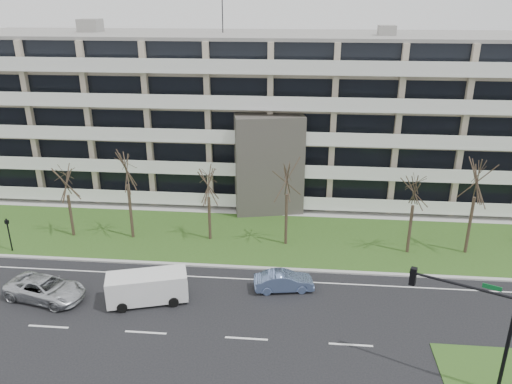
# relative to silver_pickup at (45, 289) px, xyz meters

# --- Properties ---
(ground) EXTENTS (160.00, 160.00, 0.00)m
(ground) POSITION_rel_silver_pickup_xyz_m (13.54, -2.89, -0.74)
(ground) COLOR black
(ground) RESTS_ON ground
(grass_verge) EXTENTS (90.00, 10.00, 0.06)m
(grass_verge) POSITION_rel_silver_pickup_xyz_m (13.54, 10.11, -0.71)
(grass_verge) COLOR #2F4D19
(grass_verge) RESTS_ON ground
(curb) EXTENTS (90.00, 0.35, 0.12)m
(curb) POSITION_rel_silver_pickup_xyz_m (13.54, 5.11, -0.68)
(curb) COLOR #B2B2AD
(curb) RESTS_ON ground
(sidewalk) EXTENTS (90.00, 2.00, 0.08)m
(sidewalk) POSITION_rel_silver_pickup_xyz_m (13.54, 15.61, -0.70)
(sidewalk) COLOR #B2B2AD
(sidewalk) RESTS_ON ground
(grass_median) EXTENTS (7.00, 5.00, 0.06)m
(grass_median) POSITION_rel_silver_pickup_xyz_m (27.54, -4.89, -0.71)
(grass_median) COLOR #2F4D19
(grass_median) RESTS_ON ground
(lane_edge_line) EXTENTS (90.00, 0.12, 0.01)m
(lane_edge_line) POSITION_rel_silver_pickup_xyz_m (13.54, 3.61, -0.73)
(lane_edge_line) COLOR white
(lane_edge_line) RESTS_ON ground
(apartment_building) EXTENTS (60.50, 15.10, 18.75)m
(apartment_building) POSITION_rel_silver_pickup_xyz_m (13.53, 22.42, 6.87)
(apartment_building) COLOR tan
(apartment_building) RESTS_ON ground
(silver_pickup) EXTENTS (5.73, 3.56, 1.48)m
(silver_pickup) POSITION_rel_silver_pickup_xyz_m (0.00, 0.00, 0.00)
(silver_pickup) COLOR silver
(silver_pickup) RESTS_ON ground
(blue_sedan) EXTENTS (4.18, 2.06, 1.32)m
(blue_sedan) POSITION_rel_silver_pickup_xyz_m (15.48, 2.51, -0.08)
(blue_sedan) COLOR #6A83B8
(blue_sedan) RESTS_ON ground
(white_van) EXTENTS (5.42, 3.25, 1.98)m
(white_van) POSITION_rel_silver_pickup_xyz_m (6.81, 0.34, 0.44)
(white_van) COLOR white
(white_van) RESTS_ON ground
(traffic_signal) EXTENTS (4.70, 2.33, 5.91)m
(traffic_signal) POSITION_rel_silver_pickup_xyz_m (25.00, -5.26, 3.09)
(traffic_signal) COLOR black
(traffic_signal) RESTS_ON ground
(pedestrian_signal) EXTENTS (0.31, 0.27, 2.78)m
(pedestrian_signal) POSITION_rel_silver_pickup_xyz_m (-5.83, 6.01, 1.03)
(pedestrian_signal) COLOR black
(pedestrian_signal) RESTS_ON ground
(tree_1) EXTENTS (3.22, 3.22, 6.44)m
(tree_1) POSITION_rel_silver_pickup_xyz_m (-2.24, 9.08, 4.26)
(tree_1) COLOR #382B21
(tree_1) RESTS_ON ground
(tree_2) EXTENTS (4.16, 4.16, 8.31)m
(tree_2) POSITION_rel_silver_pickup_xyz_m (2.79, 9.21, 5.72)
(tree_2) COLOR #382B21
(tree_2) RESTS_ON ground
(tree_3) EXTENTS (3.30, 3.30, 6.60)m
(tree_3) POSITION_rel_silver_pickup_xyz_m (9.17, 9.49, 4.38)
(tree_3) COLOR #382B21
(tree_3) RESTS_ON ground
(tree_4) EXTENTS (3.83, 3.83, 7.67)m
(tree_4) POSITION_rel_silver_pickup_xyz_m (15.35, 9.19, 5.22)
(tree_4) COLOR #382B21
(tree_4) RESTS_ON ground
(tree_5) EXTENTS (3.53, 3.53, 7.06)m
(tree_5) POSITION_rel_silver_pickup_xyz_m (24.80, 8.66, 4.75)
(tree_5) COLOR #382B21
(tree_5) RESTS_ON ground
(tree_6) EXTENTS (4.15, 4.15, 8.29)m
(tree_6) POSITION_rel_silver_pickup_xyz_m (29.26, 9.04, 5.71)
(tree_6) COLOR #382B21
(tree_6) RESTS_ON ground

